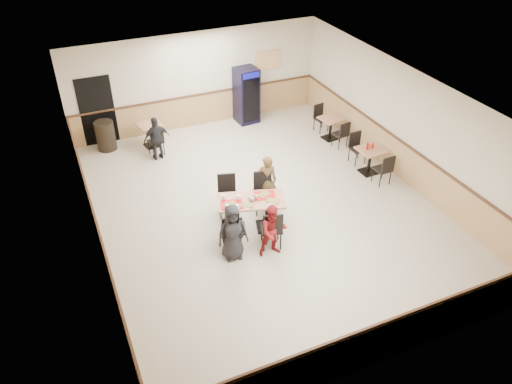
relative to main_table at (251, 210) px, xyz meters
name	(u,v)px	position (x,y,z in m)	size (l,w,h in m)	color
ground	(263,207)	(0.62, 0.66, -0.55)	(10.00, 10.00, 0.00)	beige
room_shell	(283,130)	(2.39, 3.21, 0.03)	(10.00, 10.00, 10.00)	silver
main_table	(251,210)	(0.00, 0.00, 0.00)	(1.69, 1.18, 0.82)	black
main_chairs	(248,211)	(-0.05, 0.02, -0.03)	(1.82, 2.11, 1.04)	black
diner_woman_left	(233,232)	(-0.74, -0.75, 0.13)	(0.66, 0.43, 1.35)	black
diner_woman_right	(273,231)	(0.10, -1.00, 0.09)	(0.62, 0.48, 1.27)	maroon
diner_man_opposite	(267,181)	(0.74, 0.75, 0.15)	(0.51, 0.33, 1.39)	brown
lone_diner	(157,138)	(-1.16, 4.05, 0.10)	(0.76, 0.32, 1.29)	black
tabletop_clutter	(248,200)	(-0.08, -0.02, 0.30)	(1.39, 0.74, 0.12)	red
side_table_near	(370,157)	(3.95, 0.98, -0.06)	(0.71, 0.71, 0.73)	black
side_table_near_chair_south	(383,168)	(3.95, 0.39, -0.09)	(0.43, 0.43, 0.92)	black
side_table_near_chair_north	(358,148)	(3.95, 1.56, -0.09)	(0.43, 0.43, 0.92)	black
side_table_far	(331,125)	(3.98, 3.10, -0.09)	(0.73, 0.73, 0.69)	black
side_table_far_chair_south	(340,134)	(3.98, 2.55, -0.11)	(0.41, 0.41, 0.88)	black
side_table_far_chair_north	(322,118)	(3.98, 3.66, -0.11)	(0.41, 0.41, 0.88)	black
condiment_caddy	(370,146)	(3.92, 1.03, 0.27)	(0.23, 0.06, 0.20)	#9D0B0D
back_table	(151,132)	(-1.16, 4.86, -0.07)	(0.77, 0.77, 0.72)	black
back_table_chair_lone	(156,141)	(-1.16, 4.29, -0.09)	(0.42, 0.42, 0.91)	black
pepsi_cooler	(247,95)	(2.10, 5.25, 0.35)	(0.73, 0.73, 1.79)	black
trash_bin	(106,136)	(-2.43, 5.21, -0.11)	(0.56, 0.56, 0.88)	black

